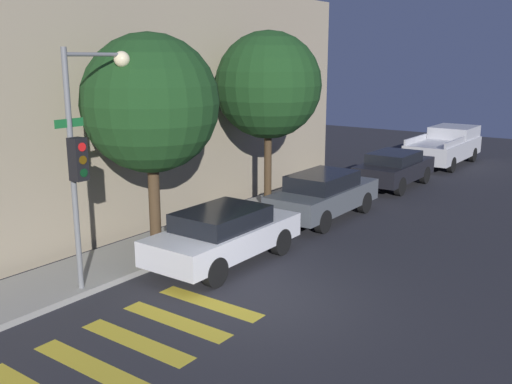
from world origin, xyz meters
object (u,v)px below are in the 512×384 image
sedan_near_corner (224,234)px  sedan_far_end (394,168)px  tree_near_corner (150,104)px  pickup_truck (446,146)px  sedan_middle (323,194)px  traffic_light_pole (87,137)px  tree_midblock (268,85)px

sedan_near_corner → sedan_far_end: bearing=0.0°
sedan_near_corner → tree_near_corner: tree_near_corner is taller
pickup_truck → sedan_middle: bearing=-180.0°
sedan_far_end → pickup_truck: (6.37, -0.00, 0.13)m
traffic_light_pole → tree_near_corner: bearing=13.9°
traffic_light_pole → pickup_truck: size_ratio=0.97×
tree_midblock → pickup_truck: bearing=-8.5°
tree_near_corner → tree_midblock: tree_midblock is taller
sedan_near_corner → tree_near_corner: 3.76m
sedan_near_corner → sedan_far_end: (10.90, 0.00, 0.01)m
sedan_middle → sedan_far_end: size_ratio=1.06×
sedan_far_end → tree_midblock: tree_midblock is taller
traffic_light_pole → tree_near_corner: tree_near_corner is taller
sedan_far_end → pickup_truck: bearing=-0.0°
pickup_truck → tree_near_corner: tree_near_corner is taller
tree_near_corner → sedan_far_end: bearing=-9.3°
traffic_light_pole → pickup_truck: traffic_light_pole is taller
traffic_light_pole → sedan_near_corner: size_ratio=1.22×
sedan_far_end → tree_midblock: (-6.25, 1.88, 3.46)m
sedan_near_corner → sedan_far_end: same height
traffic_light_pole → sedan_middle: 8.62m
sedan_near_corner → tree_midblock: bearing=22.0°
tree_near_corner → sedan_middle: bearing=-18.4°
sedan_near_corner → tree_near_corner: bearing=106.1°
sedan_middle → sedan_far_end: (5.80, 0.00, -0.03)m
traffic_light_pole → tree_midblock: (7.66, 0.61, 0.78)m
sedan_middle → tree_near_corner: tree_near_corner is taller
sedan_far_end → pickup_truck: pickup_truck is taller
traffic_light_pole → pickup_truck: (20.28, -1.27, -2.55)m
sedan_middle → tree_midblock: tree_midblock is taller
sedan_far_end → tree_midblock: size_ratio=0.72×
sedan_near_corner → pickup_truck: (17.28, 0.00, 0.13)m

